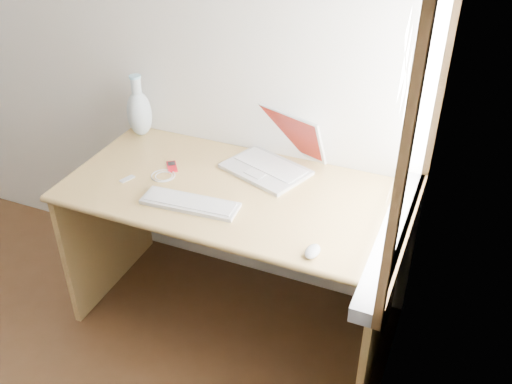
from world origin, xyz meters
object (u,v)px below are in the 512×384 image
at_px(desk, 240,219).
at_px(laptop, 270,155).
at_px(external_keyboard, 190,203).
at_px(vase, 139,112).

relative_size(desk, laptop, 3.37).
distance_m(external_keyboard, vase, 0.72).
bearing_deg(external_keyboard, vase, 134.71).
height_order(external_keyboard, vase, vase).
bearing_deg(desk, external_keyboard, -111.17).
bearing_deg(laptop, external_keyboard, -93.51).
distance_m(desk, vase, 0.76).
height_order(laptop, vase, vase).
height_order(laptop, external_keyboard, laptop).
distance_m(laptop, vase, 0.73).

